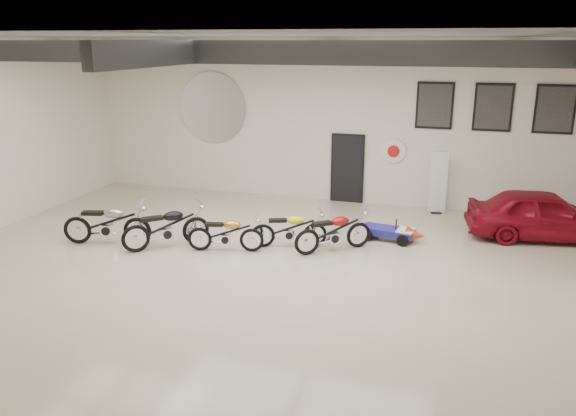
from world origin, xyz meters
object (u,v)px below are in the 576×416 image
(motorcycle_gold, at_px, (225,233))
(motorcycle_red, at_px, (333,231))
(motorcycle_black, at_px, (166,226))
(go_kart, at_px, (393,229))
(vintage_car, at_px, (544,215))
(banner_stand, at_px, (438,183))
(motorcycle_silver, at_px, (107,223))
(motorcycle_yellow, at_px, (289,228))

(motorcycle_gold, xyz_separation_m, motorcycle_red, (2.49, 0.76, 0.04))
(motorcycle_black, xyz_separation_m, motorcycle_red, (3.97, 0.95, -0.04))
(go_kart, xyz_separation_m, vintage_car, (3.64, 1.27, 0.35))
(banner_stand, relative_size, motorcycle_silver, 0.86)
(motorcycle_black, relative_size, motorcycle_gold, 1.17)
(motorcycle_black, height_order, motorcycle_gold, motorcycle_black)
(motorcycle_silver, relative_size, go_kart, 1.33)
(banner_stand, relative_size, vintage_car, 0.49)
(motorcycle_yellow, distance_m, go_kart, 2.70)
(motorcycle_red, bearing_deg, motorcycle_gold, 157.97)
(banner_stand, relative_size, motorcycle_red, 0.94)
(motorcycle_black, distance_m, go_kart, 5.70)
(motorcycle_silver, distance_m, motorcycle_gold, 3.05)
(motorcycle_silver, height_order, go_kart, motorcycle_silver)
(motorcycle_silver, distance_m, go_kart, 7.21)
(go_kart, bearing_deg, motorcycle_yellow, -145.76)
(banner_stand, height_order, vintage_car, banner_stand)
(banner_stand, bearing_deg, motorcycle_silver, -159.37)
(motorcycle_black, bearing_deg, motorcycle_gold, -34.77)
(motorcycle_red, bearing_deg, motorcycle_silver, 152.87)
(motorcycle_red, distance_m, go_kart, 1.77)
(banner_stand, xyz_separation_m, motorcycle_silver, (-7.75, -5.10, -0.37))
(motorcycle_yellow, distance_m, motorcycle_red, 1.11)
(motorcycle_black, xyz_separation_m, motorcycle_yellow, (2.86, 0.93, -0.07))
(motorcycle_silver, bearing_deg, vintage_car, 4.38)
(motorcycle_black, bearing_deg, motorcycle_silver, 145.07)
(motorcycle_red, height_order, vintage_car, vintage_car)
(motorcycle_yellow, height_order, motorcycle_red, motorcycle_red)
(motorcycle_yellow, relative_size, motorcycle_red, 0.93)
(motorcycle_black, xyz_separation_m, motorcycle_gold, (1.48, 0.20, -0.08))
(motorcycle_yellow, bearing_deg, banner_stand, 29.97)
(motorcycle_silver, xyz_separation_m, motorcycle_yellow, (4.40, 1.13, -0.08))
(motorcycle_red, xyz_separation_m, vintage_car, (4.95, 2.45, 0.13))
(banner_stand, distance_m, motorcycle_yellow, 5.22)
(go_kart, bearing_deg, motorcycle_gold, -145.22)
(banner_stand, distance_m, motorcycle_silver, 9.29)
(motorcycle_gold, height_order, motorcycle_yellow, motorcycle_yellow)
(motorcycle_black, xyz_separation_m, vintage_car, (8.92, 3.40, 0.09))
(motorcycle_gold, height_order, go_kart, motorcycle_gold)
(motorcycle_red, relative_size, go_kart, 1.22)
(motorcycle_yellow, xyz_separation_m, vintage_car, (6.06, 2.47, 0.16))
(motorcycle_silver, height_order, motorcycle_yellow, motorcycle_silver)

